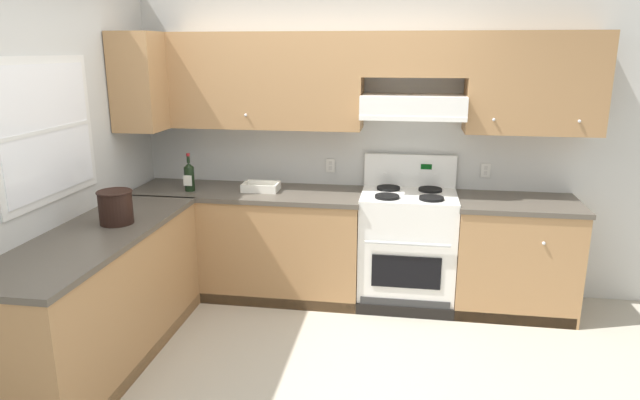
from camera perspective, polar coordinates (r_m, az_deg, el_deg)
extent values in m
plane|color=#B2AA99|center=(3.83, -3.43, -17.34)|extent=(7.04, 7.04, 0.00)
cube|color=silver|center=(4.84, 5.82, 5.78)|extent=(4.68, 0.12, 2.55)
cube|color=#A87A4C|center=(4.72, -7.02, 11.92)|extent=(1.83, 0.34, 0.76)
cube|color=#A87A4C|center=(4.63, 20.92, 11.01)|extent=(1.00, 0.34, 0.76)
cube|color=#A87A4C|center=(4.53, 9.60, 14.36)|extent=(0.80, 0.34, 0.34)
cube|color=white|center=(4.51, 9.39, 9.41)|extent=(0.80, 0.46, 0.17)
cube|color=white|center=(4.30, 9.35, 8.13)|extent=(0.80, 0.03, 0.04)
sphere|color=silver|center=(4.56, -7.54, 8.53)|extent=(0.02, 0.02, 0.02)
sphere|color=silver|center=(4.43, 17.21, 7.79)|extent=(0.02, 0.02, 0.02)
sphere|color=silver|center=(4.55, 24.81, 7.26)|extent=(0.02, 0.02, 0.02)
cube|color=silver|center=(4.84, 1.07, 3.51)|extent=(0.08, 0.01, 0.12)
cube|color=silver|center=(4.83, 1.06, 3.76)|extent=(0.03, 0.00, 0.03)
cube|color=silver|center=(4.84, 1.06, 3.25)|extent=(0.03, 0.00, 0.03)
cube|color=silver|center=(4.84, 16.44, 2.89)|extent=(0.08, 0.01, 0.12)
cube|color=silver|center=(4.83, 16.47, 3.14)|extent=(0.03, 0.00, 0.03)
cube|color=silver|center=(4.84, 16.43, 2.63)|extent=(0.03, 0.00, 0.03)
cube|color=silver|center=(4.08, -26.27, 2.55)|extent=(0.12, 4.00, 2.55)
cube|color=white|center=(4.00, -26.11, 6.37)|extent=(0.04, 1.00, 0.92)
cube|color=white|center=(3.99, -25.87, 6.37)|extent=(0.01, 0.90, 0.82)
cube|color=white|center=(3.99, -25.84, 6.37)|extent=(0.01, 0.90, 0.02)
cube|color=#A87A4C|center=(4.84, -17.11, 11.46)|extent=(0.34, 0.64, 0.76)
cube|color=#A87A4C|center=(4.86, -7.14, -4.44)|extent=(1.89, 0.61, 0.87)
cube|color=#51493F|center=(4.73, -7.32, 0.76)|extent=(1.91, 0.63, 0.04)
cube|color=#A87A4C|center=(4.76, 19.03, -5.60)|extent=(0.92, 0.61, 0.87)
cube|color=#51493F|center=(4.63, 19.51, -0.31)|extent=(0.94, 0.63, 0.04)
cube|color=black|center=(4.61, 2.40, -10.75)|extent=(3.54, 0.06, 0.09)
sphere|color=silver|center=(4.62, -12.84, -2.57)|extent=(0.03, 0.03, 0.03)
sphere|color=silver|center=(4.42, 21.74, -4.10)|extent=(0.03, 0.03, 0.03)
cube|color=#A87A4C|center=(4.04, -21.31, -9.55)|extent=(0.61, 1.89, 0.87)
cube|color=#51493F|center=(3.88, -21.94, -3.42)|extent=(0.63, 1.91, 0.04)
cube|color=black|center=(4.09, -17.32, -15.00)|extent=(0.06, 1.85, 0.09)
cube|color=white|center=(4.68, 8.78, -5.03)|extent=(0.76, 0.58, 0.91)
cube|color=black|center=(4.43, 8.72, -7.24)|extent=(0.53, 0.01, 0.26)
cylinder|color=silver|center=(4.33, 8.84, -4.41)|extent=(0.65, 0.02, 0.02)
cube|color=#333333|center=(4.55, 8.57, -10.56)|extent=(0.70, 0.01, 0.11)
cube|color=white|center=(4.54, 9.02, 0.47)|extent=(0.76, 0.58, 0.02)
cube|color=white|center=(4.78, 9.10, 2.86)|extent=(0.76, 0.04, 0.29)
cube|color=#053F0C|center=(4.75, 10.73, 3.34)|extent=(0.09, 0.01, 0.04)
cylinder|color=black|center=(4.41, 6.81, 0.35)|extent=(0.19, 0.19, 0.02)
cylinder|color=black|center=(4.41, 6.81, 0.27)|extent=(0.07, 0.07, 0.01)
cylinder|color=black|center=(4.41, 11.23, 0.17)|extent=(0.19, 0.19, 0.02)
cylinder|color=black|center=(4.41, 11.22, 0.09)|extent=(0.07, 0.07, 0.01)
cylinder|color=black|center=(4.68, 6.95, 1.21)|extent=(0.19, 0.19, 0.02)
cylinder|color=black|center=(4.68, 6.95, 1.14)|extent=(0.07, 0.07, 0.01)
cylinder|color=black|center=(4.68, 11.11, 1.04)|extent=(0.19, 0.19, 0.02)
cylinder|color=black|center=(4.68, 11.11, 0.97)|extent=(0.07, 0.07, 0.01)
cylinder|color=white|center=(4.77, 6.57, 2.62)|extent=(0.04, 0.02, 0.04)
cylinder|color=white|center=(4.77, 8.26, 2.55)|extent=(0.04, 0.02, 0.04)
cylinder|color=white|center=(4.77, 9.95, 2.48)|extent=(0.04, 0.02, 0.04)
cylinder|color=white|center=(4.77, 11.64, 2.41)|extent=(0.04, 0.02, 0.04)
cylinder|color=black|center=(4.77, -13.09, 2.09)|extent=(0.08, 0.08, 0.20)
cone|color=black|center=(4.75, -13.18, 3.46)|extent=(0.08, 0.08, 0.04)
cylinder|color=black|center=(4.74, -13.22, 4.15)|extent=(0.03, 0.03, 0.08)
cylinder|color=maroon|center=(4.73, -13.24, 4.50)|extent=(0.03, 0.03, 0.02)
cube|color=silver|center=(4.74, -13.28, 1.92)|extent=(0.07, 0.00, 0.09)
cube|color=white|center=(4.70, -5.98, 1.06)|extent=(0.24, 0.16, 0.02)
cube|color=white|center=(4.61, -6.30, 1.08)|extent=(0.30, 0.01, 0.07)
cube|color=white|center=(4.79, -5.70, 1.63)|extent=(0.30, 0.01, 0.07)
cube|color=white|center=(4.73, -7.64, 1.42)|extent=(0.01, 0.18, 0.07)
cube|color=white|center=(4.66, -4.32, 1.30)|extent=(0.01, 0.18, 0.07)
cylinder|color=black|center=(4.01, -20.00, -0.71)|extent=(0.22, 0.22, 0.22)
torus|color=black|center=(3.98, -20.14, 0.79)|extent=(0.24, 0.24, 0.01)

